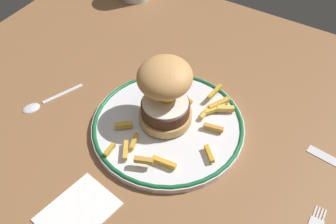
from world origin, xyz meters
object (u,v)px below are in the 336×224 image
object	(u,v)px
burger	(165,92)
dinner_plate	(168,125)
spoon	(38,104)
napkin	(78,211)

from	to	relation	value
burger	dinner_plate	bearing A→B (deg)	-44.56
dinner_plate	burger	world-z (taller)	burger
dinner_plate	spoon	bearing A→B (deg)	-161.73
dinner_plate	napkin	world-z (taller)	dinner_plate
dinner_plate	burger	bearing A→B (deg)	135.44
dinner_plate	spoon	size ratio (longest dim) A/B	2.25
burger	spoon	xyz separation A→B (cm)	(-24.09, -10.03, -7.33)
dinner_plate	spoon	world-z (taller)	dinner_plate
dinner_plate	burger	distance (cm)	7.20
dinner_plate	burger	size ratio (longest dim) A/B	2.29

